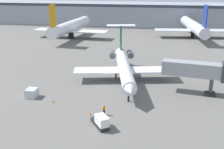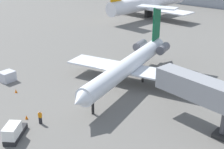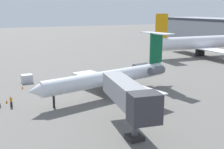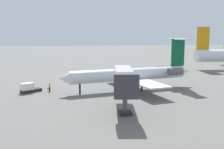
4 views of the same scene
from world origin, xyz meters
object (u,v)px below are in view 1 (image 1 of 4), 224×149
object	(u,v)px
parked_airliner_west_mid	(194,27)
baggage_tug_lead	(101,122)
traffic_cone_mid	(90,113)
parked_airliner_west_end	(70,27)
traffic_cone_near	(53,101)
ground_crew_marshaller	(104,110)
jet_bridge	(203,71)
cargo_container_uld	(32,93)
regional_jet	(124,65)

from	to	relation	value
parked_airliner_west_mid	baggage_tug_lead	bearing A→B (deg)	-104.60
baggage_tug_lead	traffic_cone_mid	distance (m)	4.32
baggage_tug_lead	parked_airliner_west_end	world-z (taller)	parked_airliner_west_end
traffic_cone_near	parked_airliner_west_mid	bearing A→B (deg)	66.13
traffic_cone_near	traffic_cone_mid	size ratio (longest dim) A/B	1.00
ground_crew_marshaller	parked_airliner_west_end	size ratio (longest dim) A/B	0.05
traffic_cone_mid	jet_bridge	bearing A→B (deg)	34.07
jet_bridge	traffic_cone_mid	xyz separation A→B (m)	(-18.26, -12.35, -4.33)
cargo_container_uld	traffic_cone_mid	world-z (taller)	cargo_container_uld
baggage_tug_lead	traffic_cone_near	distance (m)	12.30
baggage_tug_lead	parked_airliner_west_mid	size ratio (longest dim) A/B	0.12
traffic_cone_mid	parked_airliner_west_end	world-z (taller)	parked_airliner_west_end
traffic_cone_near	ground_crew_marshaller	bearing A→B (deg)	-16.82
jet_bridge	ground_crew_marshaller	size ratio (longest dim) A/B	7.82
traffic_cone_near	parked_airliner_west_end	size ratio (longest dim) A/B	0.02
cargo_container_uld	parked_airliner_west_mid	size ratio (longest dim) A/B	0.07
jet_bridge	baggage_tug_lead	size ratio (longest dim) A/B	3.26
ground_crew_marshaller	baggage_tug_lead	size ratio (longest dim) A/B	0.42
parked_airliner_west_end	traffic_cone_near	bearing A→B (deg)	-74.28
cargo_container_uld	jet_bridge	bearing A→B (deg)	13.49
ground_crew_marshaller	traffic_cone_near	bearing A→B (deg)	163.18
jet_bridge	traffic_cone_mid	distance (m)	22.46
ground_crew_marshaller	traffic_cone_near	size ratio (longest dim) A/B	3.07
baggage_tug_lead	traffic_cone_mid	bearing A→B (deg)	127.43
baggage_tug_lead	ground_crew_marshaller	bearing A→B (deg)	96.01
traffic_cone_mid	parked_airliner_west_end	size ratio (longest dim) A/B	0.02
ground_crew_marshaller	parked_airliner_west_end	distance (m)	65.02
regional_jet	traffic_cone_mid	xyz separation A→B (m)	(-2.80, -17.51, -3.00)
parked_airliner_west_mid	traffic_cone_mid	bearing A→B (deg)	-107.27
baggage_tug_lead	cargo_container_uld	world-z (taller)	baggage_tug_lead
regional_jet	parked_airliner_west_end	bearing A→B (deg)	121.72
regional_jet	ground_crew_marshaller	size ratio (longest dim) A/B	16.97
cargo_container_uld	regional_jet	bearing A→B (deg)	39.62
jet_bridge	ground_crew_marshaller	world-z (taller)	jet_bridge
traffic_cone_near	baggage_tug_lead	bearing A→B (deg)	-33.95
traffic_cone_near	jet_bridge	bearing A→B (deg)	18.98
jet_bridge	traffic_cone_near	world-z (taller)	jet_bridge
ground_crew_marshaller	parked_airliner_west_mid	xyz separation A→B (m)	(19.34, 68.75, 3.36)
parked_airliner_west_mid	regional_jet	bearing A→B (deg)	-109.89
cargo_container_uld	parked_airliner_west_mid	xyz separation A→B (m)	(33.81, 64.24, 3.41)
cargo_container_uld	traffic_cone_near	xyz separation A→B (m)	(4.69, -1.56, -0.53)
traffic_cone_near	traffic_cone_mid	distance (m)	8.34
baggage_tug_lead	parked_airliner_west_end	xyz separation A→B (m)	(-26.14, 63.52, 3.45)
baggage_tug_lead	parked_airliner_west_mid	world-z (taller)	parked_airliner_west_mid
traffic_cone_near	cargo_container_uld	bearing A→B (deg)	161.59
regional_jet	traffic_cone_mid	world-z (taller)	regional_jet
regional_jet	ground_crew_marshaller	world-z (taller)	regional_jet
jet_bridge	ground_crew_marshaller	distance (m)	20.31
traffic_cone_near	traffic_cone_mid	xyz separation A→B (m)	(7.59, -3.46, 0.00)
jet_bridge	traffic_cone_mid	bearing A→B (deg)	-145.93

